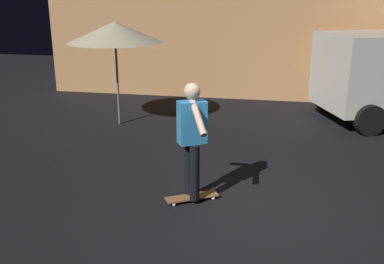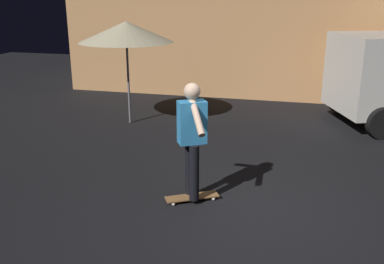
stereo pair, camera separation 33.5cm
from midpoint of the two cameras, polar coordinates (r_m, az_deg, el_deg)
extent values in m
plane|color=black|center=(6.15, 9.72, -10.58)|extent=(28.00, 28.00, 0.00)
cube|color=tan|center=(13.89, 7.70, 13.33)|extent=(10.26, 3.27, 3.72)
cylinder|color=black|center=(11.55, 19.75, 3.88)|extent=(0.70, 0.43, 0.66)
cylinder|color=black|center=(9.86, 24.52, 1.06)|extent=(0.70, 0.43, 0.66)
cylinder|color=slate|center=(9.99, -7.39, 7.28)|extent=(0.05, 0.05, 2.20)
cone|color=beige|center=(9.86, -7.62, 12.85)|extent=(2.10, 2.10, 0.45)
cube|color=olive|center=(6.41, 1.51, -8.47)|extent=(0.77, 0.57, 0.02)
sphere|color=silver|center=(6.58, 3.80, -8.09)|extent=(0.05, 0.05, 0.05)
sphere|color=silver|center=(6.44, 4.32, -8.72)|extent=(0.05, 0.05, 0.05)
sphere|color=silver|center=(6.42, -1.30, -8.75)|extent=(0.05, 0.05, 0.05)
sphere|color=silver|center=(6.27, -0.90, -9.42)|extent=(0.05, 0.05, 0.05)
cylinder|color=black|center=(6.33, 1.24, -4.64)|extent=(0.14, 0.14, 0.82)
cylinder|color=black|center=(6.14, 1.86, -5.39)|extent=(0.14, 0.14, 0.82)
cube|color=#338CCC|center=(5.99, 1.60, 1.26)|extent=(0.44, 0.38, 0.60)
sphere|color=beige|center=(5.89, 1.64, 5.32)|extent=(0.23, 0.23, 0.23)
cylinder|color=beige|center=(6.16, 0.99, 3.16)|extent=(0.35, 0.51, 0.46)
cylinder|color=beige|center=(5.75, 2.28, 2.09)|extent=(0.35, 0.51, 0.46)
camera|label=1|loc=(0.17, -88.41, 0.51)|focal=40.82mm
camera|label=2|loc=(0.17, 91.59, -0.51)|focal=40.82mm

